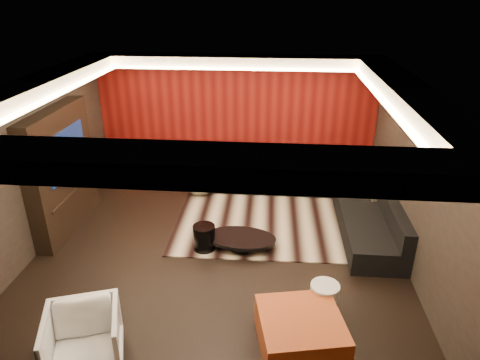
# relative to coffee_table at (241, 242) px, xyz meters

# --- Properties ---
(floor) EXTENTS (6.00, 6.00, 0.02)m
(floor) POSITION_rel_coffee_table_xyz_m (-0.36, -0.12, -0.13)
(floor) COLOR black
(floor) RESTS_ON ground
(ceiling) EXTENTS (6.00, 6.00, 0.02)m
(ceiling) POSITION_rel_coffee_table_xyz_m (-0.36, -0.12, 2.69)
(ceiling) COLOR silver
(ceiling) RESTS_ON ground
(wall_back) EXTENTS (6.00, 0.02, 2.80)m
(wall_back) POSITION_rel_coffee_table_xyz_m (-0.36, 2.89, 1.28)
(wall_back) COLOR black
(wall_back) RESTS_ON ground
(wall_left) EXTENTS (0.02, 6.00, 2.80)m
(wall_left) POSITION_rel_coffee_table_xyz_m (-3.37, -0.12, 1.28)
(wall_left) COLOR black
(wall_left) RESTS_ON ground
(wall_right) EXTENTS (0.02, 6.00, 2.80)m
(wall_right) POSITION_rel_coffee_table_xyz_m (2.65, -0.12, 1.28)
(wall_right) COLOR black
(wall_right) RESTS_ON ground
(red_feature_wall) EXTENTS (5.98, 0.05, 2.78)m
(red_feature_wall) POSITION_rel_coffee_table_xyz_m (-0.36, 2.85, 1.28)
(red_feature_wall) COLOR #6B0C0A
(red_feature_wall) RESTS_ON ground
(soffit_back) EXTENTS (6.00, 0.60, 0.22)m
(soffit_back) POSITION_rel_coffee_table_xyz_m (-0.36, 2.58, 2.57)
(soffit_back) COLOR silver
(soffit_back) RESTS_ON ground
(soffit_front) EXTENTS (6.00, 0.60, 0.22)m
(soffit_front) POSITION_rel_coffee_table_xyz_m (-0.36, -2.82, 2.57)
(soffit_front) COLOR silver
(soffit_front) RESTS_ON ground
(soffit_left) EXTENTS (0.60, 4.80, 0.22)m
(soffit_left) POSITION_rel_coffee_table_xyz_m (-3.06, -0.12, 2.57)
(soffit_left) COLOR silver
(soffit_left) RESTS_ON ground
(soffit_right) EXTENTS (0.60, 4.80, 0.22)m
(soffit_right) POSITION_rel_coffee_table_xyz_m (2.34, -0.12, 2.57)
(soffit_right) COLOR silver
(soffit_right) RESTS_ON ground
(cove_back) EXTENTS (4.80, 0.08, 0.04)m
(cove_back) POSITION_rel_coffee_table_xyz_m (-0.36, 2.24, 2.48)
(cove_back) COLOR #FFD899
(cove_back) RESTS_ON ground
(cove_front) EXTENTS (4.80, 0.08, 0.04)m
(cove_front) POSITION_rel_coffee_table_xyz_m (-0.36, -2.48, 2.48)
(cove_front) COLOR #FFD899
(cove_front) RESTS_ON ground
(cove_left) EXTENTS (0.08, 4.80, 0.04)m
(cove_left) POSITION_rel_coffee_table_xyz_m (-2.72, -0.12, 2.48)
(cove_left) COLOR #FFD899
(cove_left) RESTS_ON ground
(cove_right) EXTENTS (0.08, 4.80, 0.04)m
(cove_right) POSITION_rel_coffee_table_xyz_m (2.00, -0.12, 2.48)
(cove_right) COLOR #FFD899
(cove_right) RESTS_ON ground
(tv_surround) EXTENTS (0.30, 2.00, 2.20)m
(tv_surround) POSITION_rel_coffee_table_xyz_m (-3.21, 0.48, 0.98)
(tv_surround) COLOR black
(tv_surround) RESTS_ON ground
(tv_screen) EXTENTS (0.04, 1.30, 0.80)m
(tv_screen) POSITION_rel_coffee_table_xyz_m (-3.05, 0.48, 1.33)
(tv_screen) COLOR black
(tv_screen) RESTS_ON ground
(tv_shelf) EXTENTS (0.04, 1.60, 0.04)m
(tv_shelf) POSITION_rel_coffee_table_xyz_m (-3.05, 0.48, 0.58)
(tv_shelf) COLOR black
(tv_shelf) RESTS_ON ground
(rug) EXTENTS (4.05, 3.07, 0.02)m
(rug) POSITION_rel_coffee_table_xyz_m (0.71, 1.15, -0.11)
(rug) COLOR #C9B493
(rug) RESTS_ON floor
(coffee_table) EXTENTS (1.29, 1.29, 0.20)m
(coffee_table) POSITION_rel_coffee_table_xyz_m (0.00, 0.00, 0.00)
(coffee_table) COLOR black
(coffee_table) RESTS_ON rug
(drum_stool) EXTENTS (0.44, 0.44, 0.44)m
(drum_stool) POSITION_rel_coffee_table_xyz_m (-0.61, -0.10, 0.12)
(drum_stool) COLOR black
(drum_stool) RESTS_ON rug
(striped_pouf) EXTENTS (0.68, 0.68, 0.31)m
(striped_pouf) POSITION_rel_coffee_table_xyz_m (-1.04, 1.97, 0.06)
(striped_pouf) COLOR beige
(striped_pouf) RESTS_ON rug
(white_side_table) EXTENTS (0.50, 0.50, 0.48)m
(white_side_table) POSITION_rel_coffee_table_xyz_m (1.24, -1.50, 0.12)
(white_side_table) COLOR silver
(white_side_table) RESTS_ON floor
(orange_ottoman) EXTENTS (1.16, 1.16, 0.44)m
(orange_ottoman) POSITION_rel_coffee_table_xyz_m (0.91, -2.09, 0.10)
(orange_ottoman) COLOR #973913
(orange_ottoman) RESTS_ON floor
(armchair) EXTENTS (1.04, 1.05, 0.76)m
(armchair) POSITION_rel_coffee_table_xyz_m (-1.57, -2.62, 0.26)
(armchair) COLOR white
(armchair) RESTS_ON floor
(sectional_sofa) EXTENTS (3.65, 3.50, 0.75)m
(sectional_sofa) POSITION_rel_coffee_table_xyz_m (1.38, 1.74, 0.14)
(sectional_sofa) COLOR black
(sectional_sofa) RESTS_ON floor
(throw_pillows) EXTENTS (3.15, 1.61, 0.50)m
(throw_pillows) POSITION_rel_coffee_table_xyz_m (1.32, 2.05, 0.50)
(throw_pillows) COLOR beige
(throw_pillows) RESTS_ON sectional_sofa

